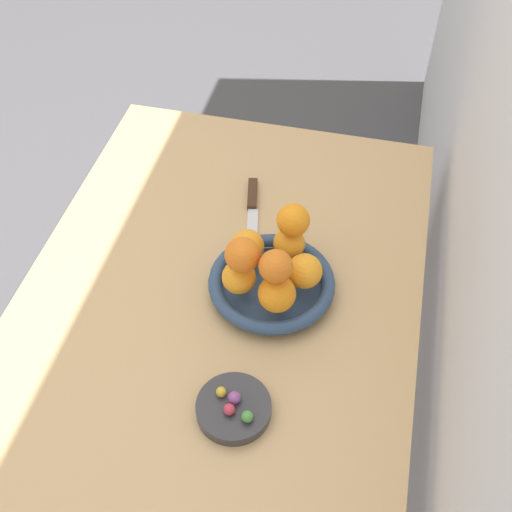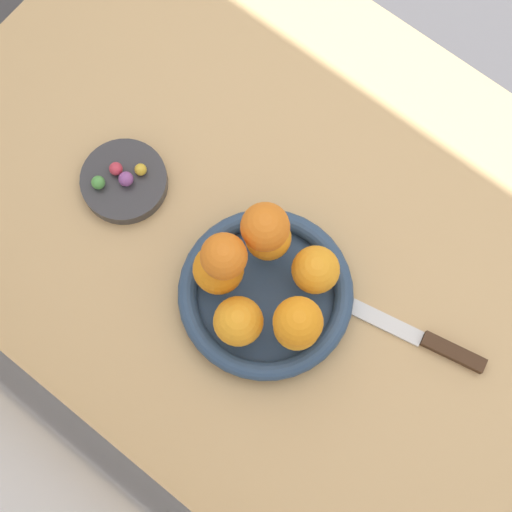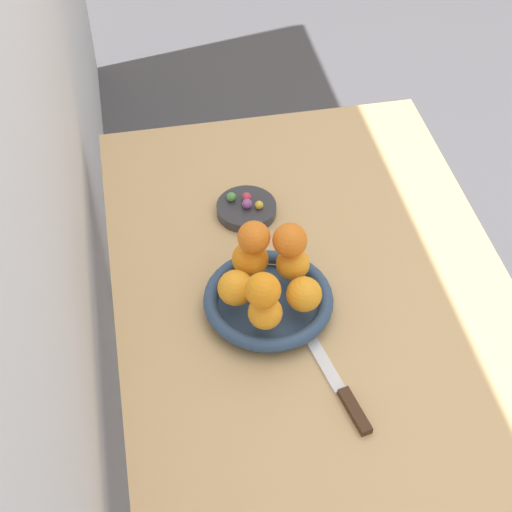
# 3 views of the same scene
# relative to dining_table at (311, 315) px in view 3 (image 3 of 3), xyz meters

# --- Properties ---
(ground_plane) EXTENTS (6.00, 6.00, 0.00)m
(ground_plane) POSITION_rel_dining_table_xyz_m (0.00, 0.00, -0.65)
(ground_plane) COLOR #4C4C51
(wall_back) EXTENTS (4.00, 0.05, 2.50)m
(wall_back) POSITION_rel_dining_table_xyz_m (0.00, 0.44, 0.60)
(wall_back) COLOR silver
(wall_back) RESTS_ON ground_plane
(dining_table) EXTENTS (1.10, 0.76, 0.74)m
(dining_table) POSITION_rel_dining_table_xyz_m (0.00, 0.00, 0.00)
(dining_table) COLOR tan
(dining_table) RESTS_ON ground_plane
(fruit_bowl) EXTENTS (0.24, 0.24, 0.04)m
(fruit_bowl) POSITION_rel_dining_table_xyz_m (-0.04, 0.10, 0.11)
(fruit_bowl) COLOR navy
(fruit_bowl) RESTS_ON dining_table
(candy_dish) EXTENTS (0.12, 0.12, 0.02)m
(candy_dish) POSITION_rel_dining_table_xyz_m (0.23, 0.09, 0.10)
(candy_dish) COLOR #333338
(candy_dish) RESTS_ON dining_table
(orange_0) EXTENTS (0.06, 0.06, 0.06)m
(orange_0) POSITION_rel_dining_table_xyz_m (0.00, 0.04, 0.16)
(orange_0) COLOR orange
(orange_0) RESTS_ON fruit_bowl
(orange_1) EXTENTS (0.07, 0.07, 0.07)m
(orange_1) POSITION_rel_dining_table_xyz_m (0.02, 0.12, 0.16)
(orange_1) COLOR orange
(orange_1) RESTS_ON fruit_bowl
(orange_2) EXTENTS (0.07, 0.07, 0.07)m
(orange_2) POSITION_rel_dining_table_xyz_m (-0.04, 0.16, 0.16)
(orange_2) COLOR orange
(orange_2) RESTS_ON fruit_bowl
(orange_3) EXTENTS (0.06, 0.06, 0.06)m
(orange_3) POSITION_rel_dining_table_xyz_m (-0.10, 0.12, 0.16)
(orange_3) COLOR orange
(orange_3) RESTS_ON fruit_bowl
(orange_4) EXTENTS (0.06, 0.06, 0.06)m
(orange_4) POSITION_rel_dining_table_xyz_m (-0.08, 0.04, 0.16)
(orange_4) COLOR orange
(orange_4) RESTS_ON fruit_bowl
(orange_5) EXTENTS (0.06, 0.06, 0.06)m
(orange_5) POSITION_rel_dining_table_xyz_m (-0.11, 0.12, 0.22)
(orange_5) COLOR orange
(orange_5) RESTS_ON orange_3
(orange_6) EXTENTS (0.06, 0.06, 0.06)m
(orange_6) POSITION_rel_dining_table_xyz_m (-0.00, 0.05, 0.22)
(orange_6) COLOR orange
(orange_6) RESTS_ON orange_0
(orange_7) EXTENTS (0.06, 0.06, 0.06)m
(orange_7) POSITION_rel_dining_table_xyz_m (0.02, 0.11, 0.23)
(orange_7) COLOR orange
(orange_7) RESTS_ON orange_1
(candy_ball_0) EXTENTS (0.02, 0.02, 0.02)m
(candy_ball_0) POSITION_rel_dining_table_xyz_m (0.24, 0.09, 0.12)
(candy_ball_0) COLOR #C6384C
(candy_ball_0) RESTS_ON candy_dish
(candy_ball_1) EXTENTS (0.02, 0.02, 0.02)m
(candy_ball_1) POSITION_rel_dining_table_xyz_m (0.22, 0.09, 0.12)
(candy_ball_1) COLOR #8C4C99
(candy_ball_1) RESTS_ON candy_dish
(candy_ball_2) EXTENTS (0.02, 0.02, 0.02)m
(candy_ball_2) POSITION_rel_dining_table_xyz_m (0.21, 0.07, 0.12)
(candy_ball_2) COLOR gold
(candy_ball_2) RESTS_ON candy_dish
(candy_ball_3) EXTENTS (0.02, 0.02, 0.02)m
(candy_ball_3) POSITION_rel_dining_table_xyz_m (0.25, 0.12, 0.12)
(candy_ball_3) COLOR #4C9947
(candy_ball_3) RESTS_ON candy_dish
(knife) EXTENTS (0.26, 0.07, 0.01)m
(knife) POSITION_rel_dining_table_xyz_m (-0.23, 0.02, 0.09)
(knife) COLOR #3F2819
(knife) RESTS_ON dining_table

